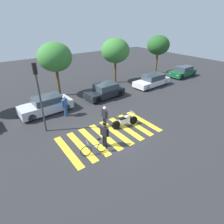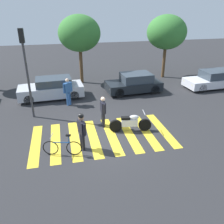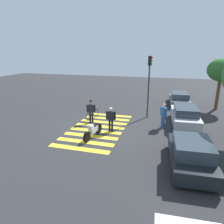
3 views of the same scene
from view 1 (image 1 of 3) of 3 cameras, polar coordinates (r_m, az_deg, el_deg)
The scene contains 15 objects.
ground_plane at distance 13.00m, azimuth -0.54°, elevation -6.83°, with size 60.00×60.00×0.00m, color #2B2B2D.
police_motorcycle at distance 13.68m, azimuth 3.94°, elevation -2.76°, with size 2.13×0.63×1.04m.
leaning_bicycle at distance 11.18m, azimuth -5.38°, elevation -11.07°, with size 1.64×0.55×1.00m.
officer_on_foot at distance 13.35m, azimuth -2.26°, elevation -1.11°, with size 0.22×0.67×1.67m.
officer_by_motorcycle at distance 11.34m, azimuth -2.32°, elevation -6.34°, with size 0.33×0.64×1.76m.
pedestrian_bystander at distance 15.33m, azimuth -14.26°, elevation 2.23°, with size 0.58×0.46×1.76m.
crosswalk_stripes at distance 13.00m, azimuth -0.54°, elevation -6.82°, with size 6.75×3.59×0.01m.
car_silver_sedan at distance 16.50m, azimuth -19.45°, elevation 1.99°, with size 4.35×1.96×1.41m.
car_black_suv at distance 18.66m, azimuth -2.21°, elevation 6.44°, with size 4.01×2.01×1.39m.
car_white_van at distance 22.46m, azimuth 12.20°, elevation 9.42°, with size 4.74×2.01×1.33m.
car_green_compact at distance 27.39m, azimuth 20.85°, elevation 11.50°, with size 4.10×2.00×1.36m.
traffic_light_pole at distance 12.82m, azimuth -21.64°, elevation 6.71°, with size 0.25×0.33×4.83m.
street_tree_mid at distance 19.05m, azimuth -17.08°, elevation 15.76°, with size 3.21×3.21×5.24m.
street_tree_far at distance 22.41m, azimuth 1.05°, elevation 18.24°, with size 3.24×3.24×5.17m.
street_tree_end at distance 27.30m, azimuth 13.99°, elevation 19.22°, with size 2.98×2.98×5.10m.
Camera 1 is at (-6.21, -8.79, 7.29)m, focal length 29.87 mm.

